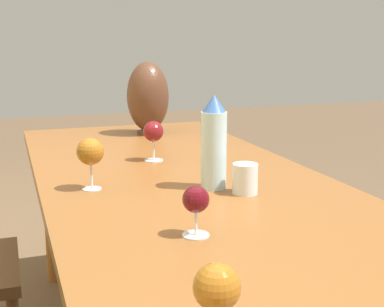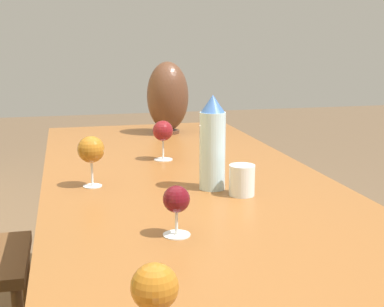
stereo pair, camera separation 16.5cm
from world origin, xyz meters
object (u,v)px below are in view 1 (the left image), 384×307
object	(u,v)px
wine_glass_5	(153,132)
wine_glass_3	(90,152)
water_bottle	(214,143)
water_tumbler	(245,179)
wine_glass_4	(217,289)
vase	(148,97)
wine_glass_1	(196,201)

from	to	relation	value
wine_glass_5	wine_glass_3	bearing A→B (deg)	137.91
water_bottle	water_tumbler	size ratio (longest dim) A/B	3.18
water_tumbler	wine_glass_4	xyz separation A→B (m)	(-0.71, 0.38, 0.05)
water_tumbler	wine_glass_5	size ratio (longest dim) A/B	0.60
water_tumbler	wine_glass_5	bearing A→B (deg)	15.63
water_bottle	vase	bearing A→B (deg)	-2.99
water_bottle	wine_glass_4	bearing A→B (deg)	158.74
water_tumbler	water_bottle	bearing A→B (deg)	37.51
water_bottle	wine_glass_4	size ratio (longest dim) A/B	2.18
water_bottle	water_tumbler	world-z (taller)	water_bottle
wine_glass_3	wine_glass_5	distance (m)	0.42
water_tumbler	wine_glass_1	bearing A→B (deg)	137.39
vase	wine_glass_3	xyz separation A→B (m)	(-0.86, 0.40, -0.06)
water_tumbler	wine_glass_3	bearing A→B (deg)	65.19
water_bottle	vase	distance (m)	0.97
vase	wine_glass_1	xyz separation A→B (m)	(-1.33, 0.24, -0.09)
wine_glass_3	vase	bearing A→B (deg)	-25.14
wine_glass_5	wine_glass_4	bearing A→B (deg)	169.03
vase	wine_glass_4	distance (m)	1.81
water_tumbler	wine_glass_3	size ratio (longest dim) A/B	0.57
vase	wine_glass_3	distance (m)	0.95
water_bottle	wine_glass_5	distance (m)	0.43
water_bottle	wine_glass_3	xyz separation A→B (m)	(0.11, 0.35, -0.02)
water_tumbler	wine_glass_5	world-z (taller)	wine_glass_5
water_tumbler	wine_glass_3	distance (m)	0.47
water_tumbler	wine_glass_5	xyz separation A→B (m)	(0.50, 0.14, 0.06)
water_tumbler	vase	world-z (taller)	vase
vase	wine_glass_1	bearing A→B (deg)	169.90
water_tumbler	vase	size ratio (longest dim) A/B	0.27
wine_glass_3	wine_glass_4	bearing A→B (deg)	-177.22
vase	wine_glass_1	distance (m)	1.35
water_tumbler	wine_glass_1	world-z (taller)	wine_glass_1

